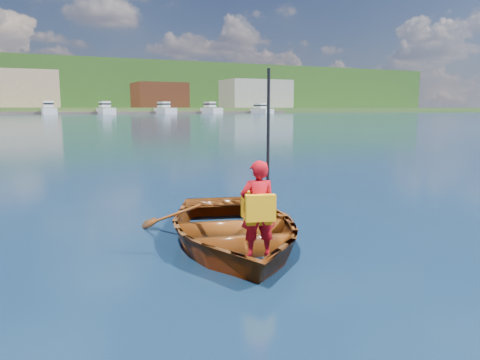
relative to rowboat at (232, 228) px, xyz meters
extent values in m
plane|color=#103047|center=(0.49, 0.45, -0.21)|extent=(600.00, 600.00, 0.00)
imported|color=brown|center=(0.00, 0.00, 0.00)|extent=(3.32, 4.04, 0.73)
imported|color=red|center=(-0.08, -0.91, 0.45)|extent=(0.46, 0.36, 1.12)
cube|color=#F4A80F|center=(-0.11, -1.02, 0.49)|extent=(0.35, 0.18, 0.30)
cube|color=#F4A80F|center=(-0.05, -0.79, 0.49)|extent=(0.35, 0.16, 0.30)
cube|color=#F4A80F|center=(-0.08, -0.91, 0.31)|extent=(0.35, 0.29, 0.05)
cylinder|color=black|center=(0.10, -0.80, 0.96)|extent=(0.04, 0.04, 2.15)
cube|color=#364C1D|center=(0.49, 190.45, 0.79)|extent=(400.00, 80.00, 2.00)
cube|color=#25451A|center=(0.49, 240.45, 10.79)|extent=(400.00, 100.00, 22.00)
cube|color=brown|center=(9.58, 148.45, 0.19)|extent=(160.05, 9.16, 0.80)
cube|color=tan|center=(-4.51, 165.45, 7.79)|extent=(30.00, 16.00, 12.00)
cube|color=maroon|center=(45.49, 165.45, 6.29)|extent=(18.00, 16.00, 9.00)
cube|color=gray|center=(85.49, 165.45, 7.29)|extent=(26.00, 16.00, 11.00)
cube|color=silver|center=(5.98, 143.45, 0.63)|extent=(3.77, 13.47, 2.12)
cube|color=silver|center=(5.98, 144.80, 2.81)|extent=(2.64, 6.06, 1.80)
cube|color=black|center=(5.98, 144.80, 2.91)|extent=(2.72, 6.33, 0.50)
cube|color=silver|center=(22.27, 143.45, 0.63)|extent=(3.82, 13.63, 2.11)
cube|color=silver|center=(22.27, 144.82, 2.79)|extent=(2.67, 6.13, 1.80)
cube|color=black|center=(22.27, 144.82, 2.89)|extent=(2.75, 6.40, 0.50)
cube|color=silver|center=(41.05, 143.45, 0.63)|extent=(3.83, 13.69, 2.10)
cube|color=silver|center=(41.05, 144.82, 2.79)|extent=(2.68, 6.16, 1.80)
cube|color=black|center=(41.05, 144.82, 2.89)|extent=(2.76, 6.43, 0.50)
cube|color=silver|center=(57.19, 143.45, 0.66)|extent=(3.46, 12.36, 2.17)
cube|color=silver|center=(57.19, 144.69, 2.86)|extent=(2.42, 5.56, 1.80)
cube|color=black|center=(57.19, 144.69, 2.96)|extent=(2.49, 5.81, 0.50)
cube|color=silver|center=(76.53, 143.45, 0.50)|extent=(3.39, 12.12, 1.78)
cube|color=silver|center=(76.53, 144.67, 2.46)|extent=(2.38, 5.45, 1.80)
cube|color=black|center=(76.53, 144.67, 2.56)|extent=(2.44, 5.70, 0.50)
cylinder|color=#382314|center=(35.49, 276.36, 20.54)|extent=(0.80, 0.80, 3.15)
sphere|color=#2A541A|center=(35.49, 276.36, 24.74)|extent=(5.87, 5.87, 5.87)
cylinder|color=#382314|center=(9.40, 267.35, 19.25)|extent=(0.80, 0.80, 4.18)
sphere|color=#2A541A|center=(9.40, 267.35, 24.82)|extent=(7.80, 7.80, 7.80)
cylinder|color=#382314|center=(23.45, 199.62, 5.49)|extent=(0.80, 0.80, 3.74)
sphere|color=#2A541A|center=(23.45, 199.62, 10.47)|extent=(6.97, 6.97, 6.97)
cylinder|color=#382314|center=(102.47, 201.28, 5.56)|extent=(0.80, 0.80, 3.21)
sphere|color=#2A541A|center=(102.47, 201.28, 9.84)|extent=(6.00, 6.00, 6.00)
cylinder|color=#382314|center=(15.32, 270.02, 19.70)|extent=(0.80, 0.80, 4.00)
sphere|color=#2A541A|center=(15.32, 270.02, 25.03)|extent=(7.46, 7.46, 7.46)
cylinder|color=#382314|center=(27.29, 267.12, 19.19)|extent=(0.80, 0.80, 4.14)
sphere|color=#2A541A|center=(27.29, 267.12, 24.72)|extent=(7.74, 7.74, 7.74)
cylinder|color=#382314|center=(51.68, 265.53, 18.10)|extent=(0.80, 0.80, 2.60)
sphere|color=#2A541A|center=(51.68, 265.53, 21.56)|extent=(4.85, 4.85, 4.85)
cylinder|color=#382314|center=(69.23, 232.18, 11.98)|extent=(0.80, 0.80, 3.69)
sphere|color=#2A541A|center=(69.23, 232.18, 16.90)|extent=(6.89, 6.89, 6.89)
cylinder|color=#382314|center=(26.62, 232.74, 11.56)|extent=(0.80, 0.80, 2.64)
sphere|color=#2A541A|center=(26.62, 232.74, 15.08)|extent=(4.92, 4.92, 4.92)
cylinder|color=#382314|center=(59.02, 264.41, 18.22)|extent=(0.80, 0.80, 3.28)
sphere|color=#2A541A|center=(59.02, 264.41, 22.59)|extent=(6.12, 6.12, 6.12)
cylinder|color=#382314|center=(-1.35, 240.38, 13.24)|extent=(0.80, 0.80, 2.94)
sphere|color=#2A541A|center=(-1.35, 240.38, 17.16)|extent=(5.49, 5.49, 5.49)
cylinder|color=#382314|center=(82.29, 276.90, 20.35)|extent=(0.80, 0.80, 2.55)
sphere|color=#2A541A|center=(82.29, 276.90, 23.74)|extent=(4.75, 4.75, 4.75)
camera|label=1|loc=(-2.51, -5.55, 1.59)|focal=35.00mm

